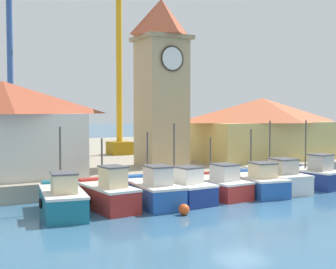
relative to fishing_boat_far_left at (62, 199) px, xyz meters
name	(u,v)px	position (x,y,z in m)	size (l,w,h in m)	color
ground_plane	(242,212)	(8.25, -3.69, -0.78)	(300.00, 300.00, 0.00)	#386689
quay_wharf	(78,156)	(8.25, 23.57, -0.26)	(120.00, 40.00, 1.03)	#9E937F
fishing_boat_far_left	(62,199)	(0.00, 0.00, 0.00)	(2.75, 5.29, 4.33)	#196B7F
fishing_boat_left_outer	(107,194)	(2.41, 0.11, 0.03)	(2.13, 4.61, 3.69)	#AD2823
fishing_boat_left_inner	(152,191)	(4.95, -0.07, 0.01)	(2.26, 5.08, 3.96)	#2356A8
fishing_boat_mid_left	(180,189)	(6.84, 0.14, -0.05)	(2.32, 4.87, 4.43)	navy
fishing_boat_center	(217,185)	(9.47, 0.33, -0.08)	(2.38, 4.74, 3.53)	#AD2823
fishing_boat_mid_right	(256,183)	(12.08, -0.12, -0.06)	(2.74, 4.99, 3.99)	#2356A8
fishing_boat_right_inner	(276,179)	(14.09, 0.36, -0.02)	(2.80, 5.43, 4.49)	silver
fishing_boat_right_outer	(312,176)	(17.02, 0.07, 0.01)	(2.60, 4.34, 4.50)	navy
clock_tower	(161,78)	(9.76, 7.97, 6.77)	(3.61, 3.61, 13.88)	tan
warehouse_left	(3,128)	(-1.59, 7.04, 3.29)	(9.50, 5.53, 5.91)	silver
warehouse_right	(262,128)	(19.64, 8.34, 2.90)	(12.28, 6.87, 5.17)	tan
port_crane_near	(10,75)	(1.85, 23.95, 7.80)	(3.67, 6.40, 20.00)	navy
port_crane_far	(116,72)	(10.31, 18.10, 7.94)	(5.48, 9.97, 19.61)	#976E11
mooring_buoy	(184,210)	(5.25, -2.98, -0.50)	(0.55, 0.55, 0.55)	#E54C19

